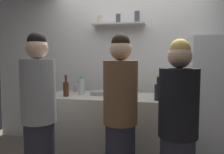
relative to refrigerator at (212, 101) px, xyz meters
The scene contains 13 objects.
back_wall_assembly 1.31m from the refrigerator, 161.02° to the left, with size 4.80×0.32×2.60m.
refrigerator is the anchor object (origin of this frame).
counter 1.42m from the refrigerator, 165.19° to the right, with size 1.75×0.70×0.94m, color #B7B2A8.
baking_pan 1.47m from the refrigerator, 168.49° to the right, with size 0.34×0.24×0.05m, color gray.
utensil_holder 1.91m from the refrigerator, behind, with size 0.10×0.10×0.21m.
wine_bottle_pale_glass 0.68m from the refrigerator, 143.13° to the right, with size 0.08×0.08×0.28m.
wine_bottle_dark_glass 0.94m from the refrigerator, 142.70° to the right, with size 0.08×0.08×0.29m.
wine_bottle_amber_glass 1.98m from the refrigerator, 164.81° to the right, with size 0.07×0.07×0.28m.
wine_bottle_green_glass 0.56m from the refrigerator, 164.26° to the right, with size 0.08×0.08×0.31m.
water_bottle_plastic 1.80m from the refrigerator, 169.93° to the right, with size 0.08×0.08×0.24m.
person_grey_hoodie 2.25m from the refrigerator, 147.22° to the right, with size 0.34×0.34×1.69m.
person_brown_jacket 1.53m from the refrigerator, 135.43° to the right, with size 0.34×0.34×1.67m.
person_blonde 1.36m from the refrigerator, 113.92° to the right, with size 0.34×0.34×1.60m.
Camera 1 is at (0.43, -2.38, 1.44)m, focal length 35.90 mm.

